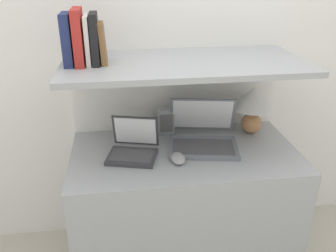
{
  "coord_description": "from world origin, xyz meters",
  "views": [
    {
      "loc": [
        -0.32,
        -1.31,
        1.67
      ],
      "look_at": [
        -0.09,
        0.32,
        0.91
      ],
      "focal_mm": 38.0,
      "sensor_mm": 36.0,
      "label": 1
    }
  ],
  "objects": [
    {
      "name": "book_white",
      "position": [
        -0.46,
        0.39,
        1.34
      ],
      "size": [
        0.02,
        0.14,
        0.23
      ],
      "color": "silver",
      "rests_on": "shelf"
    },
    {
      "name": "wall_back",
      "position": [
        0.0,
        0.7,
        1.2
      ],
      "size": [
        6.0,
        0.05,
        2.4
      ],
      "color": "white",
      "rests_on": "ground_plane"
    },
    {
      "name": "book_black",
      "position": [
        -0.43,
        0.39,
        1.34
      ],
      "size": [
        0.04,
        0.15,
        0.24
      ],
      "color": "black",
      "rests_on": "shelf"
    },
    {
      "name": "book_brown",
      "position": [
        -0.39,
        0.39,
        1.32
      ],
      "size": [
        0.03,
        0.12,
        0.19
      ],
      "color": "brown",
      "rests_on": "shelf"
    },
    {
      "name": "shelf",
      "position": [
        0.0,
        0.39,
        1.21
      ],
      "size": [
        1.21,
        0.58,
        0.03
      ],
      "color": "#999EA3",
      "rests_on": "back_riser"
    },
    {
      "name": "laptop_large",
      "position": [
        0.11,
        0.39,
        0.8
      ],
      "size": [
        0.43,
        0.41,
        0.24
      ],
      "color": "slate",
      "rests_on": "desk"
    },
    {
      "name": "book_red",
      "position": [
        -0.5,
        0.39,
        1.35
      ],
      "size": [
        0.04,
        0.17,
        0.26
      ],
      "color": "#A82823",
      "rests_on": "shelf"
    },
    {
      "name": "back_riser",
      "position": [
        0.0,
        0.66,
        0.6
      ],
      "size": [
        1.21,
        0.04,
        1.2
      ],
      "color": "white",
      "rests_on": "ground_plane"
    },
    {
      "name": "router_box",
      "position": [
        -0.07,
        0.56,
        0.83
      ],
      "size": [
        0.09,
        0.06,
        0.15
      ],
      "color": "gray",
      "rests_on": "desk"
    },
    {
      "name": "computer_mouse",
      "position": [
        -0.05,
        0.22,
        0.77
      ],
      "size": [
        0.08,
        0.12,
        0.04
      ],
      "color": "#99999E",
      "rests_on": "desk"
    },
    {
      "name": "laptop_small",
      "position": [
        -0.27,
        0.32,
        0.79
      ],
      "size": [
        0.29,
        0.28,
        0.19
      ],
      "color": "#333338",
      "rests_on": "desk"
    },
    {
      "name": "book_navy",
      "position": [
        -0.55,
        0.39,
        1.34
      ],
      "size": [
        0.04,
        0.15,
        0.24
      ],
      "color": "navy",
      "rests_on": "shelf"
    },
    {
      "name": "desk",
      "position": [
        0.0,
        0.32,
        0.37
      ],
      "size": [
        1.21,
        0.64,
        0.75
      ],
      "color": "#999EA3",
      "rests_on": "ground_plane"
    },
    {
      "name": "table_lamp",
      "position": [
        0.43,
        0.5,
        0.94
      ],
      "size": [
        0.24,
        0.24,
        0.28
      ],
      "color": "#B27A4C",
      "rests_on": "desk"
    }
  ]
}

